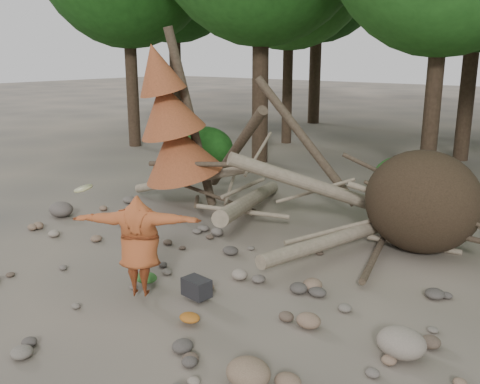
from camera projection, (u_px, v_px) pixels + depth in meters
The scene contains 12 objects.
ground at pixel (165, 290), 8.68m from camera, with size 120.00×120.00×0.00m, color #514C44.
deadfall_pile at pixel (392, 199), 10.47m from camera, with size 8.55×5.24×3.30m.
dead_conifer at pixel (172, 124), 12.58m from camera, with size 2.06×2.16×4.35m.
bush_left at pixel (205, 149), 17.27m from camera, with size 1.80×1.80×1.44m, color #1A5115.
bush_mid at pixel (400, 178), 14.01m from camera, with size 1.40×1.40×1.12m, color #24671D.
frisbee_thrower at pixel (139, 245), 8.18m from camera, with size 1.96×1.53×1.70m.
backpack at pixel (197, 291), 8.31m from camera, with size 0.43×0.29×0.29m, color black.
cloth_green at pixel (146, 280), 8.86m from camera, with size 0.41×0.34×0.15m, color #2D6026.
cloth_orange at pixel (190, 321), 7.56m from camera, with size 0.32×0.26×0.12m, color #9F591B.
boulder_front_right at pixel (248, 373), 6.16m from camera, with size 0.54×0.49×0.32m, color #7C644D.
boulder_mid_right at pixel (401, 343), 6.75m from camera, with size 0.63×0.56×0.38m, color gray.
boulder_mid_left at pixel (61, 209), 12.52m from camera, with size 0.59×0.53×0.35m, color #59514B.
Camera 1 is at (5.90, -5.54, 3.74)m, focal length 40.00 mm.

